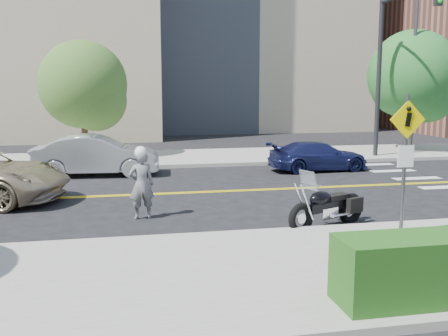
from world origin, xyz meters
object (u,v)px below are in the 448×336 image
motorcyclist (141,183)px  motorcycle (328,197)px  parked_car_blue (318,156)px  pedestrian_sign (405,153)px  parked_car_silver (96,155)px

motorcyclist → motorcycle: size_ratio=0.80×
motorcyclist → parked_car_blue: 9.53m
pedestrian_sign → motorcyclist: bearing=147.3°
pedestrian_sign → motorcycle: bearing=118.3°
parked_car_silver → motorcycle: bearing=-141.3°
motorcyclist → parked_car_blue: motorcyclist is taller
pedestrian_sign → motorcycle: pedestrian_sign is taller
motorcyclist → motorcycle: bearing=152.8°
pedestrian_sign → parked_car_blue: 9.91m
motorcyclist → parked_car_blue: size_ratio=0.47×
motorcyclist → pedestrian_sign: bearing=140.8°
pedestrian_sign → motorcyclist: pedestrian_sign is taller
parked_car_silver → pedestrian_sign: bearing=-142.2°
pedestrian_sign → parked_car_silver: (-6.59, 10.17, -1.20)m
motorcyclist → parked_car_silver: (-1.35, 6.81, -0.16)m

